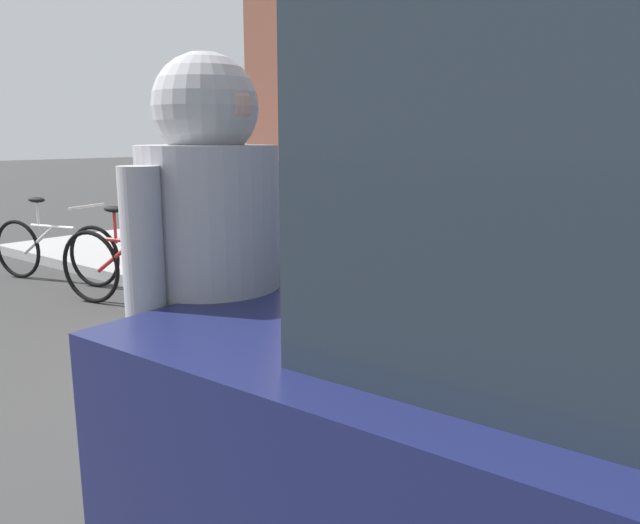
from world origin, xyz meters
The scene contains 6 objects.
ground_plane centered at (0.00, 0.00, 0.00)m, with size 80.00×80.00×0.00m, color #333333.
touring_motorcycle centered at (-0.42, 0.47, 0.60)m, with size 2.15×0.62×1.38m.
parked_bicycle centered at (-2.21, 0.63, 0.38)m, with size 1.69×0.58×0.94m.
pedestrian_walking centered at (1.23, -1.42, 1.11)m, with size 0.41×0.56×1.76m.
sandwich_board_sign centered at (-1.58, 2.45, 0.57)m, with size 0.55×0.41×0.90m.
second_bicycle_by_cafe centered at (-3.78, 0.72, 0.36)m, with size 1.68×0.63×0.92m.
Camera 1 is at (2.50, -2.52, 1.54)m, focal length 34.40 mm.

